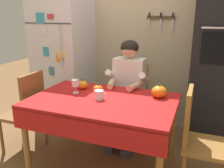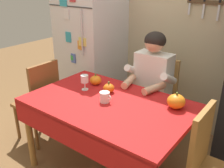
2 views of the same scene
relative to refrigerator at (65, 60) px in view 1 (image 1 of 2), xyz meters
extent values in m
cube|color=#BCAD89|center=(1.00, 0.39, 0.40)|extent=(3.70, 0.10, 2.60)
cube|color=#4C3823|center=(1.26, 0.33, 0.59)|extent=(0.36, 0.02, 0.04)
cube|color=silver|center=(1.11, 0.32, 0.51)|extent=(0.02, 0.01, 0.12)
cube|color=black|center=(1.11, 0.32, 0.62)|extent=(0.02, 0.01, 0.06)
cube|color=silver|center=(1.26, 0.32, 0.50)|extent=(0.02, 0.01, 0.14)
cube|color=black|center=(1.26, 0.32, 0.62)|extent=(0.02, 0.01, 0.06)
cube|color=silver|center=(1.41, 0.32, 0.49)|extent=(0.02, 0.01, 0.15)
cube|color=black|center=(1.41, 0.32, 0.62)|extent=(0.02, 0.01, 0.06)
cube|color=silver|center=(0.00, 0.00, 0.00)|extent=(0.68, 0.68, 1.80)
cylinder|color=silver|center=(0.19, -0.36, 0.25)|extent=(0.02, 0.02, 0.50)
cube|color=#333335|center=(0.00, -0.34, 0.52)|extent=(0.67, 0.01, 0.01)
cube|color=teal|center=(-0.05, -0.35, 0.17)|extent=(0.08, 0.01, 0.12)
cube|color=#E5D666|center=(0.18, -0.35, 0.15)|extent=(0.10, 0.02, 0.10)
cube|color=green|center=(0.00, -0.35, -0.07)|extent=(0.05, 0.01, 0.06)
cube|color=silver|center=(-0.05, -0.35, 0.44)|extent=(0.08, 0.01, 0.12)
cube|color=#B73338|center=(0.06, -0.35, 0.60)|extent=(0.09, 0.01, 0.06)
cube|color=#4C66B7|center=(0.01, -0.35, -0.08)|extent=(0.07, 0.01, 0.11)
cube|color=orange|center=(0.14, -0.35, 0.10)|extent=(0.09, 0.02, 0.10)
cube|color=teal|center=(-0.09, -0.35, 0.58)|extent=(0.12, 0.01, 0.13)
cube|color=black|center=(2.00, 0.04, 0.15)|extent=(0.60, 0.60, 2.10)
cube|color=black|center=(2.00, -0.26, 0.30)|extent=(0.42, 0.01, 0.32)
cylinder|color=#9E6B33|center=(0.31, -1.25, -0.55)|extent=(0.06, 0.06, 0.70)
cylinder|color=#9E6B33|center=(0.31, -0.47, -0.55)|extent=(0.06, 0.06, 0.70)
cylinder|color=#9E6B33|center=(1.59, -0.47, -0.55)|extent=(0.06, 0.06, 0.70)
cube|color=red|center=(0.95, -0.86, -0.18)|extent=(1.40, 0.90, 0.04)
cube|color=red|center=(0.95, -1.30, -0.28)|extent=(1.40, 0.01, 0.20)
cube|color=tan|center=(1.02, -0.17, -0.47)|extent=(0.40, 0.40, 0.04)
cube|color=tan|center=(1.02, 0.01, -0.21)|extent=(0.36, 0.04, 0.48)
cylinder|color=tan|center=(0.85, -0.34, -0.69)|extent=(0.04, 0.04, 0.41)
cylinder|color=tan|center=(0.85, 0.00, -0.69)|extent=(0.04, 0.04, 0.41)
cylinder|color=tan|center=(1.19, -0.34, -0.69)|extent=(0.04, 0.04, 0.41)
cylinder|color=tan|center=(1.19, 0.00, -0.69)|extent=(0.04, 0.04, 0.41)
cube|color=#38384C|center=(0.92, -0.55, -0.86)|extent=(0.10, 0.22, 0.08)
cube|color=#38384C|center=(1.12, -0.55, -0.86)|extent=(0.10, 0.22, 0.08)
cylinder|color=#38384C|center=(0.92, -0.49, -0.67)|extent=(0.09, 0.09, 0.38)
cylinder|color=#38384C|center=(1.12, -0.49, -0.67)|extent=(0.09, 0.09, 0.38)
cube|color=#38384C|center=(0.93, -0.33, -0.40)|extent=(0.12, 0.40, 0.11)
cube|color=#38384C|center=(1.11, -0.33, -0.40)|extent=(0.12, 0.40, 0.11)
cube|color=white|center=(1.02, -0.21, -0.11)|extent=(0.36, 0.20, 0.48)
cylinder|color=white|center=(0.82, -0.28, -0.07)|extent=(0.07, 0.26, 0.18)
cylinder|color=white|center=(1.22, -0.28, -0.07)|extent=(0.07, 0.26, 0.18)
cylinder|color=#D8A884|center=(0.88, -0.45, -0.13)|extent=(0.13, 0.27, 0.07)
cylinder|color=#D8A884|center=(1.16, -0.45, -0.13)|extent=(0.13, 0.27, 0.07)
sphere|color=#D8A884|center=(1.02, -0.23, 0.24)|extent=(0.19, 0.19, 0.19)
ellipsoid|color=black|center=(1.02, -0.22, 0.26)|extent=(0.21, 0.21, 0.17)
cube|color=brown|center=(-0.03, -0.90, -0.47)|extent=(0.40, 0.40, 0.04)
cube|color=brown|center=(0.15, -0.90, -0.21)|extent=(0.04, 0.36, 0.48)
cylinder|color=brown|center=(-0.20, -0.73, -0.69)|extent=(0.04, 0.04, 0.41)
cylinder|color=brown|center=(0.14, -0.73, -0.69)|extent=(0.04, 0.04, 0.41)
cylinder|color=brown|center=(-0.20, -1.07, -0.69)|extent=(0.04, 0.04, 0.41)
cylinder|color=brown|center=(0.14, -1.07, -0.69)|extent=(0.04, 0.04, 0.41)
cube|color=#9E6B33|center=(1.93, -0.86, -0.47)|extent=(0.40, 0.40, 0.04)
cube|color=#9E6B33|center=(1.75, -0.86, -0.21)|extent=(0.04, 0.36, 0.48)
cylinder|color=#9E6B33|center=(2.10, -0.69, -0.69)|extent=(0.04, 0.04, 0.41)
cylinder|color=#9E6B33|center=(1.76, -0.69, -0.69)|extent=(0.04, 0.04, 0.41)
cylinder|color=white|center=(0.92, -0.88, -0.12)|extent=(0.09, 0.09, 0.09)
torus|color=white|center=(0.97, -0.88, -0.11)|extent=(0.05, 0.01, 0.05)
cylinder|color=white|center=(0.62, -0.80, -0.16)|extent=(0.06, 0.06, 0.01)
cylinder|color=white|center=(0.62, -0.80, -0.12)|extent=(0.01, 0.01, 0.07)
cylinder|color=white|center=(0.62, -0.80, -0.05)|extent=(0.07, 0.07, 0.07)
ellipsoid|color=orange|center=(0.62, -0.64, -0.11)|extent=(0.11, 0.11, 0.09)
cylinder|color=#4C6023|center=(0.62, -0.64, -0.06)|extent=(0.02, 0.02, 0.02)
ellipsoid|color=orange|center=(0.83, -0.71, -0.12)|extent=(0.10, 0.10, 0.08)
cylinder|color=#4C6023|center=(0.83, -0.71, -0.07)|extent=(0.02, 0.02, 0.02)
ellipsoid|color=orange|center=(1.45, -0.62, -0.10)|extent=(0.15, 0.15, 0.12)
cylinder|color=#4C6023|center=(1.45, -0.62, -0.03)|extent=(0.02, 0.02, 0.02)
camera|label=1|loc=(1.82, -2.86, 0.63)|focal=38.30mm
camera|label=2|loc=(2.14, -2.38, 0.82)|focal=40.63mm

